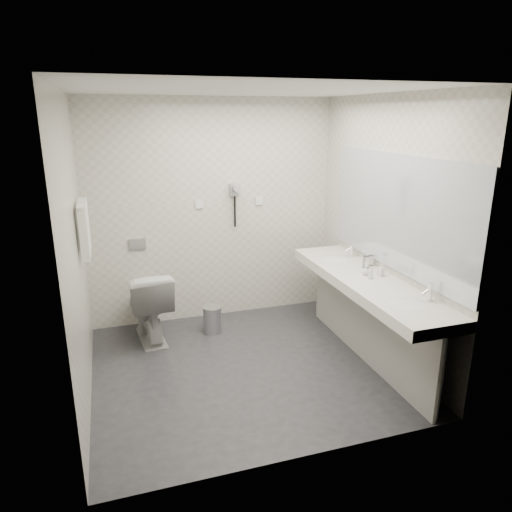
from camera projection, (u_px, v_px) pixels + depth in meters
name	position (u px, v px, depth m)	size (l,w,h in m)	color
floor	(246.00, 367.00, 4.49)	(2.80, 2.80, 0.00)	#26262A
ceiling	(244.00, 90.00, 3.76)	(2.80, 2.80, 0.00)	silver
wall_back	(213.00, 212.00, 5.31)	(2.80, 2.80, 0.00)	beige
wall_front	(303.00, 291.00, 2.94)	(2.80, 2.80, 0.00)	beige
wall_left	(75.00, 254.00, 3.72)	(2.60, 2.60, 0.00)	beige
wall_right	(384.00, 229.00, 4.53)	(2.60, 2.60, 0.00)	beige
vanity_counter	(366.00, 283.00, 4.40)	(0.55, 2.20, 0.10)	silver
vanity_panel	(366.00, 324.00, 4.53)	(0.03, 2.15, 0.75)	gray
vanity_post_near	(439.00, 379.00, 3.59)	(0.06, 0.06, 0.75)	silver
vanity_post_far	(322.00, 287.00, 5.49)	(0.06, 0.06, 0.75)	silver
mirror	(396.00, 213.00, 4.29)	(0.02, 2.20, 1.05)	#B2BCC6
basin_near	(408.00, 305.00, 3.80)	(0.40, 0.31, 0.05)	silver
basin_far	(335.00, 260.00, 4.98)	(0.40, 0.31, 0.05)	silver
faucet_near	(430.00, 292.00, 3.83)	(0.04, 0.04, 0.15)	silver
faucet_far	(352.00, 250.00, 5.01)	(0.04, 0.04, 0.15)	silver
soap_bottle_a	(381.00, 270.00, 4.42)	(0.05, 0.05, 0.12)	silver
soap_bottle_b	(366.00, 270.00, 4.45)	(0.07, 0.07, 0.09)	silver
soap_bottle_c	(371.00, 272.00, 4.34)	(0.05, 0.05, 0.12)	silver
glass_left	(370.00, 260.00, 4.72)	(0.06, 0.06, 0.10)	silver
glass_right	(366.00, 262.00, 4.65)	(0.06, 0.06, 0.12)	silver
toilet	(149.00, 305.00, 4.95)	(0.43, 0.76, 0.77)	silver
flush_plate	(137.00, 244.00, 5.14)	(0.18, 0.02, 0.12)	#B2B5BA
pedal_bin	(212.00, 320.00, 5.17)	(0.20, 0.20, 0.28)	#B2B5BA
bin_lid	(212.00, 307.00, 5.13)	(0.20, 0.20, 0.01)	#B2B5BA
towel_rail	(81.00, 204.00, 4.15)	(0.02, 0.02, 0.62)	silver
towel_near	(84.00, 232.00, 4.09)	(0.07, 0.24, 0.48)	silver
towel_far	(85.00, 225.00, 4.34)	(0.07, 0.24, 0.48)	silver
dryer_cradle	(234.00, 190.00, 5.28)	(0.10, 0.04, 0.14)	gray
dryer_barrel	(236.00, 188.00, 5.21)	(0.08, 0.08, 0.14)	gray
dryer_cord	(235.00, 212.00, 5.34)	(0.02, 0.02, 0.35)	black
switch_plate_a	(199.00, 204.00, 5.23)	(0.09, 0.02, 0.09)	silver
switch_plate_b	(259.00, 201.00, 5.43)	(0.09, 0.02, 0.09)	silver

